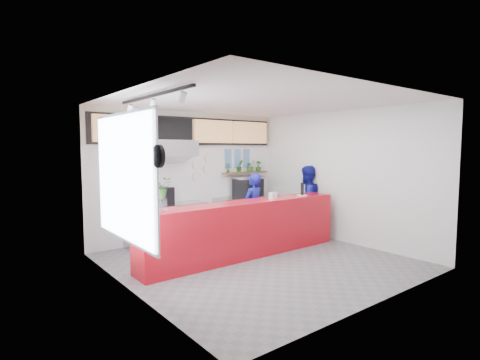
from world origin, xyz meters
TOP-DOWN VIEW (x-y plane):
  - floor at (0.00, 0.00)m, footprint 5.00×5.00m
  - ceiling at (0.00, 0.00)m, footprint 5.00×5.00m
  - wall_back at (0.00, 2.50)m, footprint 5.00×0.00m
  - wall_left at (-2.50, 0.00)m, footprint 0.00×5.00m
  - wall_right at (2.50, 0.00)m, footprint 0.00×5.00m
  - service_counter at (0.00, 0.40)m, footprint 4.50×0.60m
  - cream_band at (0.00, 2.49)m, footprint 5.00×0.02m
  - prep_bench at (-0.80, 2.20)m, footprint 1.80×0.60m
  - panini_oven at (-0.94, 2.20)m, footprint 0.56×0.56m
  - extraction_hood at (-0.80, 2.15)m, footprint 1.20×0.70m
  - hood_lip at (-0.80, 2.15)m, footprint 1.20×0.69m
  - right_bench at (1.50, 2.20)m, footprint 1.80×0.60m
  - espresso_machine at (1.53, 2.20)m, footprint 0.80×0.65m
  - espresso_tray at (1.53, 2.20)m, footprint 0.71×0.49m
  - herb_shelf at (1.60, 2.40)m, footprint 1.40×0.18m
  - menu_board_far_left at (-1.75, 2.38)m, footprint 1.10×0.10m
  - menu_board_mid_left at (-0.59, 2.38)m, footprint 1.10×0.10m
  - menu_board_mid_right at (0.57, 2.38)m, footprint 1.10×0.10m
  - menu_board_far_right at (1.73, 2.38)m, footprint 1.10×0.10m
  - soffit at (0.00, 2.46)m, footprint 4.80×0.04m
  - window_pane at (-2.47, 0.30)m, footprint 0.04×2.20m
  - window_frame at (-2.45, 0.30)m, footprint 0.03×2.30m
  - wall_clock_rim at (-2.46, -0.90)m, footprint 0.05×0.30m
  - wall_clock_face at (-2.43, -0.90)m, footprint 0.02×0.26m
  - track_rail at (-2.10, 0.00)m, footprint 0.05×2.40m
  - dec_plate_a at (0.15, 2.47)m, footprint 0.24×0.03m
  - dec_plate_b at (0.45, 2.47)m, footprint 0.24×0.03m
  - dec_plate_c at (0.15, 2.47)m, footprint 0.24×0.03m
  - dec_plate_d at (0.50, 2.47)m, footprint 0.24×0.03m
  - photo_frame_a at (1.10, 2.48)m, footprint 0.20×0.02m
  - photo_frame_b at (1.40, 2.48)m, footprint 0.20×0.02m
  - photo_frame_c at (1.70, 2.48)m, footprint 0.20×0.02m
  - photo_frame_d at (1.10, 2.48)m, footprint 0.20×0.02m
  - photo_frame_e at (1.40, 2.48)m, footprint 0.20×0.02m
  - photo_frame_f at (1.70, 2.48)m, footprint 0.20×0.02m
  - staff_center at (0.74, 1.04)m, footprint 0.65×0.50m
  - staff_right at (2.35, 0.92)m, footprint 0.87×0.69m
  - herb_a at (1.03, 2.40)m, footprint 0.15×0.12m
  - herb_b at (1.41, 2.40)m, footprint 0.20×0.17m
  - herb_c at (1.77, 2.40)m, footprint 0.32×0.29m
  - herb_d at (2.05, 2.40)m, footprint 0.19×0.18m
  - glass_vase at (-1.84, 0.31)m, footprint 0.23×0.23m
  - basil_vase at (-1.84, 0.31)m, footprint 0.34×0.30m
  - napkin_holder at (0.65, 0.30)m, footprint 0.17×0.12m
  - white_plate at (1.55, 0.33)m, footprint 0.23×0.23m
  - pepper_mill at (1.55, 0.33)m, footprint 0.08×0.08m

SIDE VIEW (x-z plane):
  - floor at x=0.00m, z-range 0.00..0.00m
  - prep_bench at x=-0.80m, z-range 0.00..0.90m
  - right_bench at x=1.50m, z-range 0.00..0.90m
  - service_counter at x=0.00m, z-range 0.00..1.10m
  - staff_center at x=0.74m, z-range 0.00..1.59m
  - staff_right at x=2.35m, z-range 0.00..1.72m
  - panini_oven at x=-0.94m, z-range 0.90..1.29m
  - white_plate at x=1.55m, z-range 1.10..1.12m
  - espresso_machine at x=1.53m, z-range 0.90..1.36m
  - napkin_holder at x=0.65m, z-range 1.10..1.24m
  - glass_vase at x=-1.84m, z-range 1.10..1.33m
  - pepper_mill at x=1.55m, z-range 1.11..1.39m
  - espresso_tray at x=1.53m, z-range 1.35..1.42m
  - dec_plate_c at x=0.15m, z-range 1.33..1.57m
  - basil_vase at x=-1.84m, z-range 1.32..1.67m
  - wall_back at x=0.00m, z-range -1.00..4.00m
  - wall_left at x=-2.50m, z-range -1.00..4.00m
  - wall_right at x=2.50m, z-range -1.00..4.00m
  - herb_shelf at x=1.60m, z-range 1.48..1.52m
  - dec_plate_b at x=0.45m, z-range 1.53..1.77m
  - herb_a at x=1.03m, z-range 1.52..1.78m
  - herb_d at x=2.05m, z-range 1.52..1.80m
  - herb_c at x=1.77m, z-range 1.52..1.82m
  - herb_b at x=1.41m, z-range 1.52..1.84m
  - window_pane at x=-2.47m, z-range 0.75..2.65m
  - window_frame at x=-2.45m, z-range 0.70..2.70m
  - dec_plate_a at x=0.15m, z-range 1.63..1.87m
  - photo_frame_d at x=1.10m, z-range 1.62..1.88m
  - photo_frame_e at x=1.40m, z-range 1.62..1.88m
  - photo_frame_f at x=1.70m, z-range 1.62..1.88m
  - dec_plate_d at x=0.50m, z-range 1.78..2.02m
  - hood_lip at x=-0.80m, z-range 1.79..2.11m
  - photo_frame_a at x=1.10m, z-range 1.88..2.12m
  - photo_frame_b at x=1.40m, z-range 1.88..2.12m
  - photo_frame_c at x=1.70m, z-range 1.88..2.12m
  - wall_clock_rim at x=-2.46m, z-range 1.90..2.20m
  - wall_clock_face at x=-2.43m, z-range 1.92..2.18m
  - extraction_hood at x=-0.80m, z-range 1.98..2.32m
  - menu_board_far_left at x=-1.75m, z-range 2.27..2.82m
  - menu_board_mid_left at x=-0.59m, z-range 2.27..2.82m
  - menu_board_mid_right at x=0.57m, z-range 2.27..2.82m
  - menu_board_far_right at x=1.73m, z-range 2.27..2.82m
  - soffit at x=0.00m, z-range 2.22..2.88m
  - cream_band at x=0.00m, z-range 2.20..3.00m
  - track_rail at x=-2.10m, z-range 2.92..2.96m
  - ceiling at x=0.00m, z-range 3.00..3.00m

